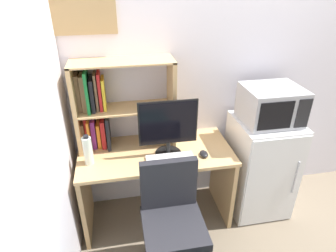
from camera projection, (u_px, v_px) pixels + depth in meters
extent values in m
cube|color=silver|center=(288.00, 68.00, 2.67)|extent=(6.40, 0.04, 2.60)
cube|color=tan|center=(156.00, 153.00, 2.45)|extent=(1.29, 0.61, 0.03)
cube|color=tan|center=(86.00, 195.00, 2.53)|extent=(0.04, 0.55, 0.72)
cube|color=tan|center=(222.00, 179.00, 2.73)|extent=(0.04, 0.55, 0.72)
cube|color=tan|center=(76.00, 109.00, 2.32)|extent=(0.03, 0.27, 0.74)
cube|color=tan|center=(171.00, 102.00, 2.44)|extent=(0.03, 0.27, 0.74)
cube|color=tan|center=(122.00, 62.00, 2.20)|extent=(0.81, 0.27, 0.01)
cube|color=tan|center=(125.00, 109.00, 2.39)|extent=(0.75, 0.27, 0.01)
cube|color=brown|center=(84.00, 134.00, 2.46)|extent=(0.02, 0.18, 0.25)
cube|color=#B21E1E|center=(87.00, 131.00, 2.46)|extent=(0.02, 0.16, 0.28)
cube|color=orange|center=(90.00, 132.00, 2.45)|extent=(0.02, 0.23, 0.28)
cube|color=purple|center=(94.00, 132.00, 2.48)|extent=(0.04, 0.16, 0.25)
cube|color=orange|center=(99.00, 133.00, 2.49)|extent=(0.03, 0.17, 0.22)
cube|color=#B21E1E|center=(103.00, 131.00, 2.49)|extent=(0.04, 0.18, 0.26)
cube|color=black|center=(108.00, 130.00, 2.47)|extent=(0.03, 0.23, 0.29)
cube|color=brown|center=(78.00, 92.00, 2.29)|extent=(0.03, 0.15, 0.30)
cube|color=brown|center=(84.00, 92.00, 2.29)|extent=(0.04, 0.17, 0.30)
cube|color=#197233|center=(87.00, 90.00, 2.28)|extent=(0.02, 0.22, 0.34)
cube|color=black|center=(92.00, 94.00, 2.31)|extent=(0.03, 0.19, 0.27)
cube|color=brown|center=(96.00, 91.00, 2.31)|extent=(0.02, 0.16, 0.30)
cube|color=#B21E1E|center=(100.00, 90.00, 2.31)|extent=(0.02, 0.17, 0.31)
cube|color=gold|center=(104.00, 93.00, 2.33)|extent=(0.02, 0.17, 0.26)
cylinder|color=black|center=(168.00, 153.00, 2.41)|extent=(0.21, 0.21, 0.02)
cylinder|color=black|center=(168.00, 147.00, 2.38)|extent=(0.04, 0.04, 0.10)
cube|color=black|center=(168.00, 123.00, 2.28)|extent=(0.48, 0.01, 0.38)
cube|color=black|center=(168.00, 123.00, 2.27)|extent=(0.45, 0.02, 0.35)
cube|color=silver|center=(170.00, 158.00, 2.34)|extent=(0.39, 0.12, 0.02)
ellipsoid|color=black|center=(204.00, 154.00, 2.38)|extent=(0.07, 0.10, 0.04)
cylinder|color=silver|center=(88.00, 151.00, 2.24)|extent=(0.07, 0.07, 0.23)
cylinder|color=black|center=(86.00, 137.00, 2.18)|extent=(0.04, 0.04, 0.02)
cube|color=white|center=(260.00, 165.00, 2.73)|extent=(0.54, 0.53, 0.95)
cube|color=white|center=(274.00, 184.00, 2.49)|extent=(0.51, 0.01, 0.91)
cylinder|color=#B2B2B7|center=(296.00, 178.00, 2.49)|extent=(0.01, 0.01, 0.33)
cube|color=#ADADB2|center=(271.00, 105.00, 2.43)|extent=(0.47, 0.40, 0.31)
cube|color=black|center=(276.00, 116.00, 2.24)|extent=(0.28, 0.01, 0.23)
cube|color=black|center=(303.00, 114.00, 2.28)|extent=(0.11, 0.01, 0.25)
cylinder|color=black|center=(174.00, 248.00, 2.21)|extent=(0.04, 0.04, 0.40)
cube|color=#232328|center=(174.00, 227.00, 2.11)|extent=(0.45, 0.45, 0.07)
cube|color=#232328|center=(169.00, 184.00, 2.17)|extent=(0.43, 0.06, 0.41)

